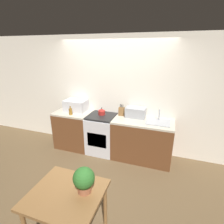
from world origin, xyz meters
TOP-DOWN VIEW (x-y plane):
  - ground_plane at (0.00, 0.00)m, footprint 16.00×16.00m
  - wall_back at (0.00, 0.94)m, footprint 10.00×0.06m
  - counter_left_run at (-0.93, 0.60)m, footprint 0.84×0.62m
  - counter_right_run at (0.73, 0.60)m, footprint 1.25×0.62m
  - stove_range at (-0.21, 0.59)m, footprint 0.62×0.62m
  - kettle at (-0.23, 0.65)m, footprint 0.16×0.16m
  - microwave at (-0.90, 0.69)m, footprint 0.50×0.38m
  - bottle at (-0.88, 0.42)m, footprint 0.07×0.07m
  - knife_block at (0.21, 0.75)m, footprint 0.12×0.09m
  - toaster_oven at (0.53, 0.75)m, footprint 0.42×0.27m
  - sink_basin at (1.03, 0.60)m, footprint 0.47×0.36m
  - dining_table at (0.18, -1.46)m, footprint 0.83×0.75m
  - potted_plant at (0.38, -1.36)m, footprint 0.25×0.25m

SIDE VIEW (x-z plane):
  - ground_plane at x=0.00m, z-range 0.00..0.00m
  - stove_range at x=-0.21m, z-range 0.00..0.90m
  - counter_left_run at x=-0.93m, z-range 0.00..0.90m
  - counter_right_run at x=0.73m, z-range 0.00..0.90m
  - dining_table at x=0.18m, z-range 0.27..1.01m
  - sink_basin at x=1.03m, z-range 0.80..1.04m
  - potted_plant at x=0.38m, z-range 0.76..1.07m
  - kettle at x=-0.23m, z-range 0.89..1.05m
  - bottle at x=-0.88m, z-range 0.88..1.08m
  - knife_block at x=0.21m, z-range 0.87..1.12m
  - toaster_oven at x=0.53m, z-range 0.90..1.12m
  - microwave at x=-0.90m, z-range 0.90..1.16m
  - wall_back at x=0.00m, z-range 0.00..2.60m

